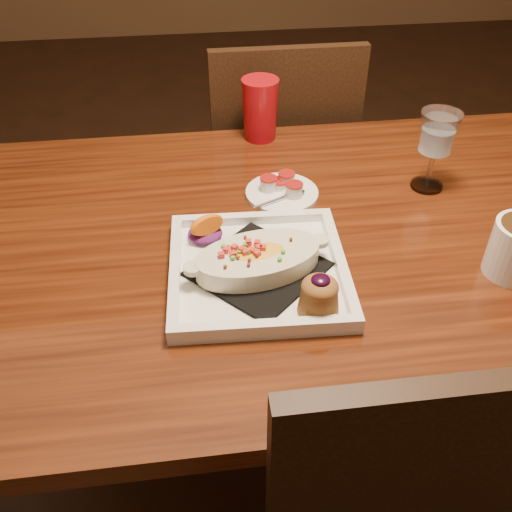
{
  "coord_description": "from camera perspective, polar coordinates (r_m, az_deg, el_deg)",
  "views": [
    {
      "loc": [
        -0.26,
        -0.86,
        1.42
      ],
      "look_at": [
        -0.16,
        -0.08,
        0.77
      ],
      "focal_mm": 40.0,
      "sensor_mm": 36.0,
      "label": 1
    }
  ],
  "objects": [
    {
      "name": "creamer_loose",
      "position": [
        1.22,
        2.3,
        7.02
      ],
      "size": [
        0.04,
        0.04,
        0.03
      ],
      "color": "silver",
      "rests_on": "table"
    },
    {
      "name": "chair_far",
      "position": [
        1.76,
        2.18,
        8.38
      ],
      "size": [
        0.42,
        0.42,
        0.93
      ],
      "rotation": [
        0.0,
        0.0,
        3.14
      ],
      "color": "black",
      "rests_on": "floor"
    },
    {
      "name": "goblet",
      "position": [
        1.24,
        17.67,
        11.27
      ],
      "size": [
        0.08,
        0.08,
        0.17
      ],
      "color": "silver",
      "rests_on": "table"
    },
    {
      "name": "red_tumbler",
      "position": [
        1.4,
        0.41,
        14.44
      ],
      "size": [
        0.09,
        0.09,
        0.15
      ],
      "primitive_type": "cone",
      "color": "#B60D15",
      "rests_on": "table"
    },
    {
      "name": "saucer",
      "position": [
        1.2,
        2.6,
        6.5
      ],
      "size": [
        0.15,
        0.15,
        0.1
      ],
      "color": "white",
      "rests_on": "table"
    },
    {
      "name": "floor",
      "position": [
        1.68,
        5.31,
        -18.49
      ],
      "size": [
        7.0,
        7.0,
        0.0
      ],
      "primitive_type": "plane",
      "color": "black",
      "rests_on": "ground"
    },
    {
      "name": "table",
      "position": [
        1.18,
        7.18,
        -1.34
      ],
      "size": [
        1.5,
        0.9,
        0.75
      ],
      "color": "#672B0E",
      "rests_on": "floor"
    },
    {
      "name": "plate",
      "position": [
        0.98,
        0.64,
        -1.1
      ],
      "size": [
        0.32,
        0.32,
        0.08
      ],
      "rotation": [
        0.0,
        0.0,
        -0.05
      ],
      "color": "white",
      "rests_on": "table"
    }
  ]
}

